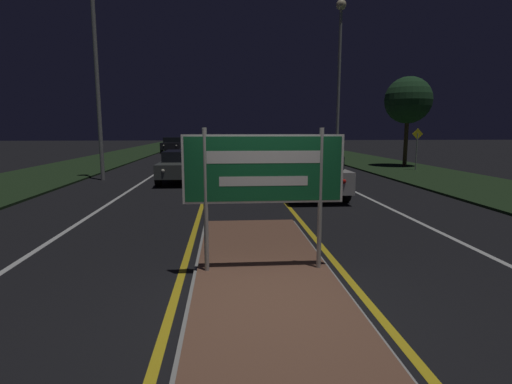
# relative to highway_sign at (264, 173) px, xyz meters

# --- Properties ---
(ground_plane) EXTENTS (160.00, 160.00, 0.00)m
(ground_plane) POSITION_rel_highway_sign_xyz_m (0.00, -1.26, -1.62)
(ground_plane) COLOR black
(median_island) EXTENTS (2.21, 6.96, 0.10)m
(median_island) POSITION_rel_highway_sign_xyz_m (0.00, 0.00, -1.58)
(median_island) COLOR #999993
(median_island) RESTS_ON ground_plane
(verge_left) EXTENTS (5.00, 100.00, 0.08)m
(verge_left) POSITION_rel_highway_sign_xyz_m (-9.50, 18.74, -1.58)
(verge_left) COLOR #1E3319
(verge_left) RESTS_ON ground_plane
(verge_right) EXTENTS (5.00, 100.00, 0.08)m
(verge_right) POSITION_rel_highway_sign_xyz_m (9.50, 18.74, -1.58)
(verge_right) COLOR #1E3319
(verge_right) RESTS_ON ground_plane
(centre_line_yellow_left) EXTENTS (0.12, 70.00, 0.01)m
(centre_line_yellow_left) POSITION_rel_highway_sign_xyz_m (-1.29, 23.74, -1.62)
(centre_line_yellow_left) COLOR gold
(centre_line_yellow_left) RESTS_ON ground_plane
(centre_line_yellow_right) EXTENTS (0.12, 70.00, 0.01)m
(centre_line_yellow_right) POSITION_rel_highway_sign_xyz_m (1.29, 23.74, -1.62)
(centre_line_yellow_right) COLOR gold
(centre_line_yellow_right) RESTS_ON ground_plane
(lane_line_white_left) EXTENTS (0.12, 70.00, 0.01)m
(lane_line_white_left) POSITION_rel_highway_sign_xyz_m (-4.20, 23.74, -1.62)
(lane_line_white_left) COLOR silver
(lane_line_white_left) RESTS_ON ground_plane
(lane_line_white_right) EXTENTS (0.12, 70.00, 0.01)m
(lane_line_white_right) POSITION_rel_highway_sign_xyz_m (4.20, 23.74, -1.62)
(lane_line_white_right) COLOR silver
(lane_line_white_right) RESTS_ON ground_plane
(edge_line_white_left) EXTENTS (0.10, 70.00, 0.01)m
(edge_line_white_left) POSITION_rel_highway_sign_xyz_m (-7.20, 23.74, -1.62)
(edge_line_white_left) COLOR silver
(edge_line_white_left) RESTS_ON ground_plane
(edge_line_white_right) EXTENTS (0.10, 70.00, 0.01)m
(edge_line_white_right) POSITION_rel_highway_sign_xyz_m (7.20, 23.74, -1.62)
(edge_line_white_right) COLOR silver
(edge_line_white_right) RESTS_ON ground_plane
(highway_sign) EXTENTS (2.46, 0.07, 2.21)m
(highway_sign) POSITION_rel_highway_sign_xyz_m (0.00, 0.00, 0.00)
(highway_sign) COLOR #9E9E99
(highway_sign) RESTS_ON median_island
(streetlight_left_near) EXTENTS (0.53, 0.53, 9.61)m
(streetlight_left_near) POSITION_rel_highway_sign_xyz_m (-6.13, 12.49, 4.57)
(streetlight_left_near) COLOR #9E9E99
(streetlight_left_near) RESTS_ON ground_plane
(streetlight_right_near) EXTENTS (0.59, 0.59, 9.77)m
(streetlight_right_near) POSITION_rel_highway_sign_xyz_m (6.30, 18.23, 5.00)
(streetlight_right_near) COLOR #9E9E99
(streetlight_right_near) RESTS_ON ground_plane
(car_receding_0) EXTENTS (1.98, 4.54, 1.43)m
(car_receding_0) POSITION_rel_highway_sign_xyz_m (2.33, 7.57, -0.85)
(car_receding_0) COLOR silver
(car_receding_0) RESTS_ON ground_plane
(car_receding_1) EXTENTS (1.89, 4.20, 1.30)m
(car_receding_1) POSITION_rel_highway_sign_xyz_m (5.93, 20.46, -0.91)
(car_receding_1) COLOR silver
(car_receding_1) RESTS_ON ground_plane
(car_approaching_0) EXTENTS (2.04, 4.28, 1.35)m
(car_approaching_0) POSITION_rel_highway_sign_xyz_m (-2.39, 11.67, -0.89)
(car_approaching_0) COLOR #4C514C
(car_approaching_0) RESTS_ON ground_plane
(car_approaching_1) EXTENTS (1.88, 4.46, 1.45)m
(car_approaching_1) POSITION_rel_highway_sign_xyz_m (-2.58, 21.77, -0.86)
(car_approaching_1) COLOR navy
(car_approaching_1) RESTS_ON ground_plane
(car_approaching_2) EXTENTS (2.03, 4.32, 1.51)m
(car_approaching_2) POSITION_rel_highway_sign_xyz_m (-5.73, 34.33, -0.82)
(car_approaching_2) COLOR black
(car_approaching_2) RESTS_ON ground_plane
(warning_sign) EXTENTS (0.60, 0.06, 2.26)m
(warning_sign) POSITION_rel_highway_sign_xyz_m (9.83, 15.04, -0.18)
(warning_sign) COLOR #9E9E99
(warning_sign) RESTS_ON verge_right
(roadside_palm_right) EXTENTS (2.75, 2.75, 5.29)m
(roadside_palm_right) POSITION_rel_highway_sign_xyz_m (10.27, 17.35, 2.35)
(roadside_palm_right) COLOR #4C3823
(roadside_palm_right) RESTS_ON verge_right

